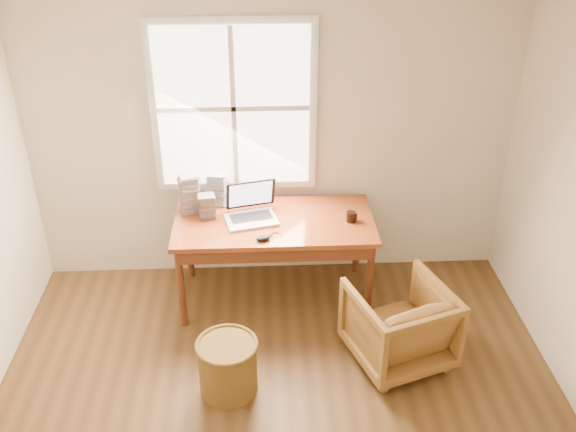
# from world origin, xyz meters

# --- Properties ---
(room_shell) EXTENTS (4.04, 4.54, 2.64)m
(room_shell) POSITION_xyz_m (-0.02, 0.16, 1.32)
(room_shell) COLOR #553A1D
(room_shell) RESTS_ON ground
(desk) EXTENTS (1.60, 0.80, 0.04)m
(desk) POSITION_xyz_m (0.00, 1.80, 0.73)
(desk) COLOR brown
(desk) RESTS_ON room_shell
(armchair) EXTENTS (0.86, 0.87, 0.63)m
(armchair) POSITION_xyz_m (0.89, 0.99, 0.31)
(armchair) COLOR brown
(armchair) RESTS_ON room_shell
(wicker_stool) EXTENTS (0.41, 0.41, 0.41)m
(wicker_stool) POSITION_xyz_m (-0.36, 0.72, 0.20)
(wicker_stool) COLOR brown
(wicker_stool) RESTS_ON room_shell
(laptop) EXTENTS (0.50, 0.52, 0.31)m
(laptop) POSITION_xyz_m (-0.18, 1.79, 0.90)
(laptop) COLOR silver
(laptop) RESTS_ON desk
(mouse) EXTENTS (0.12, 0.09, 0.04)m
(mouse) POSITION_xyz_m (-0.09, 1.50, 0.77)
(mouse) COLOR black
(mouse) RESTS_ON desk
(coffee_mug) EXTENTS (0.08, 0.08, 0.08)m
(coffee_mug) POSITION_xyz_m (0.61, 1.75, 0.79)
(coffee_mug) COLOR black
(coffee_mug) RESTS_ON desk
(cd_stack_a) EXTENTS (0.16, 0.15, 0.28)m
(cd_stack_a) POSITION_xyz_m (-0.46, 2.10, 0.89)
(cd_stack_a) COLOR #A9ADB5
(cd_stack_a) RESTS_ON desk
(cd_stack_b) EXTENTS (0.15, 0.14, 0.20)m
(cd_stack_b) POSITION_xyz_m (-0.53, 1.87, 0.85)
(cd_stack_b) COLOR #2A292F
(cd_stack_b) RESTS_ON desk
(cd_stack_c) EXTENTS (0.18, 0.17, 0.33)m
(cd_stack_c) POSITION_xyz_m (-0.68, 1.97, 0.91)
(cd_stack_c) COLOR #ABA8B7
(cd_stack_c) RESTS_ON desk
(cd_stack_d) EXTENTS (0.18, 0.17, 0.18)m
(cd_stack_d) POSITION_xyz_m (-0.46, 2.14, 0.84)
(cd_stack_d) COLOR silver
(cd_stack_d) RESTS_ON desk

